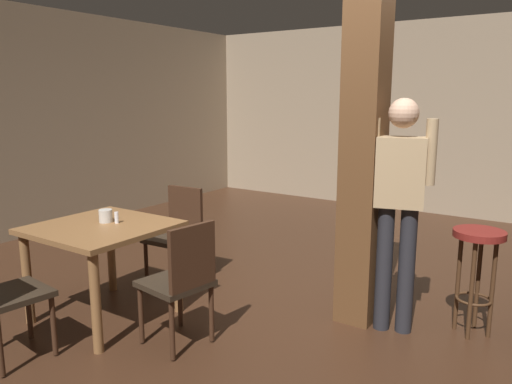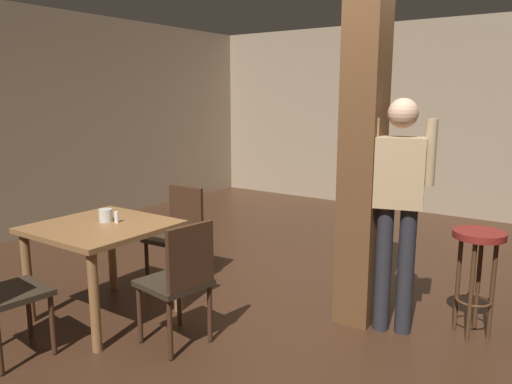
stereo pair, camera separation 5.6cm
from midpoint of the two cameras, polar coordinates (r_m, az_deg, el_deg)
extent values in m
plane|color=#382114|center=(3.92, 3.84, -15.29)|extent=(10.80, 10.80, 0.00)
cube|color=gray|center=(7.74, 21.61, 7.76)|extent=(8.00, 0.10, 2.80)
cube|color=brown|center=(3.77, 12.57, 5.62)|extent=(0.28, 0.28, 2.80)
cube|color=brown|center=(4.04, -16.86, -3.83)|extent=(0.95, 0.95, 0.04)
cylinder|color=brown|center=(4.12, -8.58, -8.68)|extent=(0.07, 0.07, 0.72)
cylinder|color=brown|center=(4.68, -15.82, -6.54)|extent=(0.07, 0.07, 0.72)
cylinder|color=brown|center=(3.62, -17.54, -11.93)|extent=(0.07, 0.07, 0.72)
cylinder|color=brown|center=(4.25, -24.30, -8.93)|extent=(0.07, 0.07, 0.72)
cube|color=#2D2319|center=(3.58, -8.93, -10.19)|extent=(0.48, 0.48, 0.04)
cube|color=#382114|center=(3.36, -7.01, -7.48)|extent=(0.09, 0.38, 0.45)
cylinder|color=#382114|center=(3.71, -12.72, -13.35)|extent=(0.04, 0.04, 0.43)
cylinder|color=#382114|center=(3.89, -8.37, -11.97)|extent=(0.04, 0.04, 0.43)
cylinder|color=#382114|center=(3.45, -9.33, -15.17)|extent=(0.04, 0.04, 0.43)
cylinder|color=#382114|center=(3.65, -4.85, -13.53)|extent=(0.04, 0.04, 0.43)
cube|color=#2D2319|center=(4.64, -9.07, -5.24)|extent=(0.45, 0.45, 0.04)
cube|color=#382114|center=(4.72, -7.65, -2.08)|extent=(0.38, 0.06, 0.45)
cylinder|color=#382114|center=(4.47, -8.72, -8.88)|extent=(0.04, 0.04, 0.43)
cylinder|color=#382114|center=(4.70, -12.03, -8.03)|extent=(0.04, 0.04, 0.43)
cylinder|color=#382114|center=(4.73, -5.97, -7.69)|extent=(0.04, 0.04, 0.43)
cylinder|color=#382114|center=(4.94, -9.23, -6.96)|extent=(0.04, 0.04, 0.43)
cube|color=#2D2319|center=(3.72, -25.76, -10.36)|extent=(0.46, 0.46, 0.04)
cylinder|color=#382114|center=(4.02, -24.17, -12.11)|extent=(0.04, 0.04, 0.43)
cylinder|color=#382114|center=(3.73, -21.83, -13.78)|extent=(0.04, 0.04, 0.43)
cylinder|color=beige|center=(4.10, -16.43, -2.58)|extent=(0.10, 0.10, 0.10)
cylinder|color=silver|center=(4.04, -15.28, -2.78)|extent=(0.03, 0.03, 0.09)
cube|color=tan|center=(3.68, 16.53, 2.15)|extent=(0.38, 0.28, 0.50)
sphere|color=tan|center=(3.64, 16.89, 8.61)|extent=(0.26, 0.26, 0.21)
cylinder|color=#232328|center=(3.85, 17.14, -8.65)|extent=(0.15, 0.15, 0.95)
cylinder|color=#232328|center=(3.86, 14.74, -8.48)|extent=(0.15, 0.15, 0.95)
cylinder|color=tan|center=(3.65, 19.70, 4.28)|extent=(0.10, 0.10, 0.46)
cylinder|color=tan|center=(3.67, 13.63, 4.64)|extent=(0.10, 0.10, 0.46)
cylinder|color=maroon|center=(3.91, 24.55, -4.46)|extent=(0.36, 0.36, 0.05)
torus|color=#422816|center=(4.06, 23.98, -11.22)|extent=(0.25, 0.25, 0.02)
cylinder|color=#422816|center=(4.13, 24.41, -9.35)|extent=(0.03, 0.03, 0.74)
cylinder|color=#422816|center=(3.92, 23.76, -10.43)|extent=(0.03, 0.03, 0.74)
cylinder|color=#422816|center=(4.01, 25.76, -10.10)|extent=(0.03, 0.03, 0.74)
cylinder|color=#422816|center=(4.04, 22.44, -9.64)|extent=(0.03, 0.03, 0.74)
camera|label=1|loc=(0.03, -89.62, 0.07)|focal=35.00mm
camera|label=2|loc=(0.03, 90.38, -0.07)|focal=35.00mm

